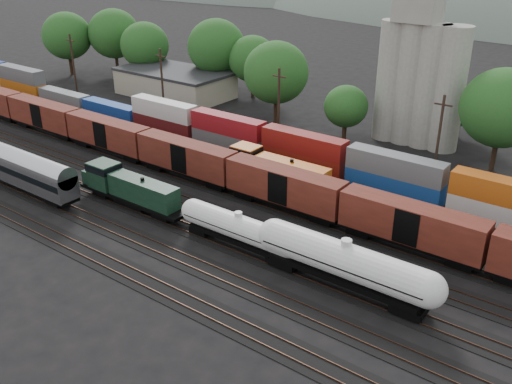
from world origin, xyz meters
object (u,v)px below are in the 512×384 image
Objects in this scene: green_locomotive at (127,187)px; passenger_coach at (12,164)px; orange_locomotive at (273,168)px; tank_car_a at (239,228)px; grain_silo at (420,70)px.

green_locomotive is 16.34m from passenger_coach.
tank_car_a is at bearing -67.04° from orange_locomotive.
tank_car_a is 32.67m from passenger_coach.
green_locomotive is at bearing 17.84° from passenger_coach.
passenger_coach reaches higher than green_locomotive.
tank_car_a is (16.74, 0.00, -0.09)m from green_locomotive.
tank_car_a is 0.89× the size of orange_locomotive.
passenger_coach reaches higher than orange_locomotive.
green_locomotive reaches higher than tank_car_a.
passenger_coach is at bearing -142.35° from orange_locomotive.
green_locomotive is 0.56× the size of grain_silo.
grain_silo reaches higher than orange_locomotive.
green_locomotive is 16.74m from tank_car_a.
green_locomotive is 0.70× the size of passenger_coach.
orange_locomotive reaches higher than tank_car_a.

